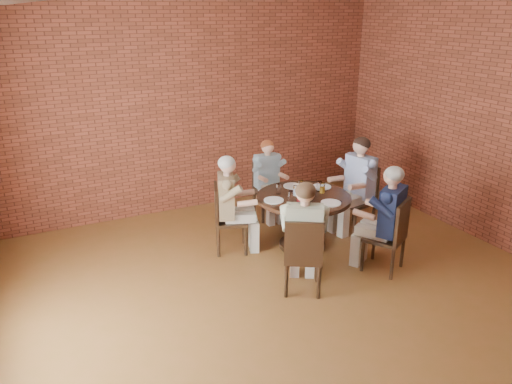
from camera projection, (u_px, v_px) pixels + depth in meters
name	position (u px, v px, depth m)	size (l,w,h in m)	color
floor	(303.00, 314.00, 5.38)	(7.00, 7.00, 0.00)	brown
wall_back	(188.00, 104.00, 7.73)	(7.00, 7.00, 0.00)	brown
dining_table	(303.00, 211.00, 6.73)	(1.26, 1.26, 0.75)	#342011
chair_a	(360.00, 195.00, 7.34)	(0.52, 0.52, 0.97)	#342011
diner_a	(356.00, 185.00, 7.23)	(0.56, 0.69, 1.39)	#395294
chair_b	(266.00, 187.00, 7.76)	(0.40, 0.40, 0.89)	#342011
diner_b	(268.00, 180.00, 7.65)	(0.47, 0.58, 1.24)	#849CA8
chair_c	(225.00, 216.00, 6.64)	(0.55, 0.55, 0.93)	#342011
diner_c	(231.00, 205.00, 6.59)	(0.52, 0.65, 1.33)	brown
chair_d	(303.00, 254.00, 5.61)	(0.59, 0.59, 0.94)	#342011
diner_d	(304.00, 238.00, 5.64)	(0.53, 0.65, 1.34)	gray
chair_e	(392.00, 233.00, 6.10)	(0.60, 0.60, 0.95)	#342011
diner_e	(386.00, 219.00, 6.09)	(0.54, 0.67, 1.36)	#161F3E
plate_a	(322.00, 187.00, 6.97)	(0.26, 0.26, 0.01)	white
plate_b	(293.00, 186.00, 7.00)	(0.26, 0.26, 0.01)	white
plate_c	(274.00, 200.00, 6.48)	(0.26, 0.26, 0.01)	white
plate_d	(331.00, 203.00, 6.40)	(0.26, 0.26, 0.01)	white
glass_a	(319.00, 186.00, 6.81)	(0.07, 0.07, 0.14)	white
glass_b	(301.00, 186.00, 6.83)	(0.07, 0.07, 0.14)	white
glass_c	(279.00, 189.00, 6.71)	(0.07, 0.07, 0.14)	white
glass_d	(296.00, 191.00, 6.65)	(0.07, 0.07, 0.14)	white
glass_e	(290.00, 196.00, 6.44)	(0.07, 0.07, 0.14)	white
glass_f	(299.00, 200.00, 6.32)	(0.07, 0.07, 0.14)	white
glass_g	(310.00, 195.00, 6.50)	(0.07, 0.07, 0.14)	white
glass_h	(322.00, 188.00, 6.74)	(0.07, 0.07, 0.14)	white
smartphone	(336.00, 201.00, 6.47)	(0.07, 0.14, 0.01)	black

